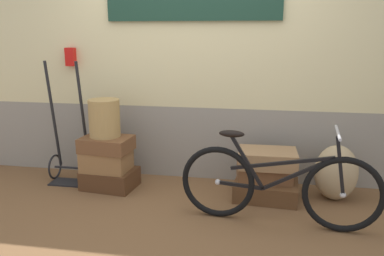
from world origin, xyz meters
TOP-DOWN VIEW (x-y plane):
  - ground at (0.00, 0.00)m, footprint 8.47×5.20m
  - station_building at (0.01, 0.85)m, footprint 6.47×0.74m
  - suitcase_0 at (-0.77, 0.31)m, footprint 0.58×0.46m
  - suitcase_1 at (-0.79, 0.30)m, footprint 0.49×0.38m
  - suitcase_2 at (-0.78, 0.29)m, footprint 0.53×0.41m
  - suitcase_3 at (0.86, 0.30)m, footprint 0.64×0.47m
  - suitcase_4 at (0.84, 0.34)m, footprint 0.56×0.39m
  - suitcase_5 at (0.86, 0.34)m, footprint 0.57×0.40m
  - wicker_basket at (-0.80, 0.32)m, footprint 0.32×0.32m
  - luggage_trolley at (-1.27, 0.43)m, footprint 0.43×0.36m
  - burlap_sack at (1.53, 0.40)m, footprint 0.41×0.35m
  - bicycle at (0.94, -0.23)m, footprint 1.69×0.46m

SIDE VIEW (x-z plane):
  - ground at x=0.00m, z-range -0.06..0.00m
  - suitcase_3 at x=0.86m, z-range 0.00..0.18m
  - suitcase_0 at x=-0.77m, z-range 0.00..0.20m
  - suitcase_4 at x=0.84m, z-range 0.18..0.32m
  - burlap_sack at x=1.53m, z-range 0.00..0.55m
  - suitcase_1 at x=-0.79m, z-range 0.20..0.41m
  - luggage_trolley at x=-1.27m, z-range -0.35..0.97m
  - bicycle at x=0.94m, z-range -0.08..0.78m
  - suitcase_5 at x=0.86m, z-range 0.32..0.48m
  - suitcase_2 at x=-0.78m, z-range 0.41..0.56m
  - wicker_basket at x=-0.80m, z-range 0.56..0.94m
  - station_building at x=0.01m, z-range 0.00..2.56m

